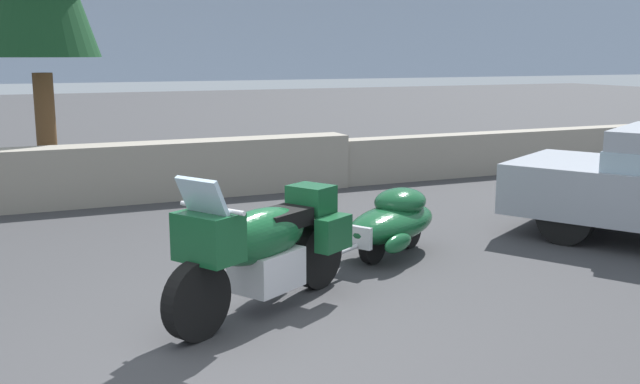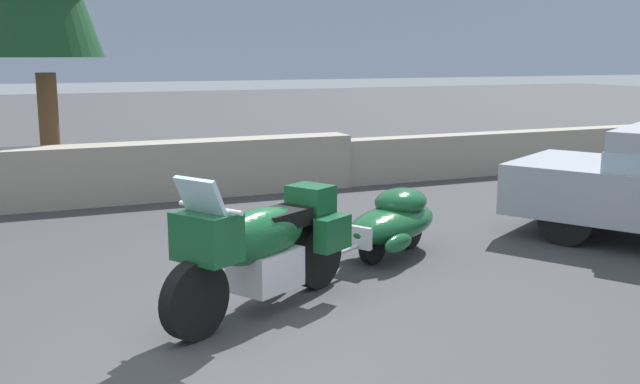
{
  "view_description": "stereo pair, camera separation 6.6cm",
  "coord_description": "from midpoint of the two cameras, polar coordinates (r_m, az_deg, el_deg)",
  "views": [
    {
      "loc": [
        -1.37,
        -5.17,
        2.29
      ],
      "look_at": [
        1.63,
        1.75,
        0.85
      ],
      "focal_mm": 40.64,
      "sensor_mm": 36.0,
      "label": 1
    },
    {
      "loc": [
        -1.31,
        -5.19,
        2.29
      ],
      "look_at": [
        1.63,
        1.75,
        0.85
      ],
      "focal_mm": 40.64,
      "sensor_mm": 36.0,
      "label": 2
    }
  ],
  "objects": [
    {
      "name": "distant_ridgeline",
      "position": [
        101.61,
        -22.79,
        13.23
      ],
      "size": [
        240.0,
        80.0,
        16.0
      ],
      "primitive_type": "cube",
      "color": "#99A8BF",
      "rests_on": "ground"
    },
    {
      "name": "touring_motorcycle",
      "position": [
        6.48,
        -4.37,
        -4.13
      ],
      "size": [
        2.06,
        1.43,
        1.33
      ],
      "color": "black",
      "rests_on": "ground"
    },
    {
      "name": "ground_plane",
      "position": [
        5.82,
        -7.91,
        -12.47
      ],
      "size": [
        80.0,
        80.0,
        0.0
      ],
      "primitive_type": "plane",
      "color": "#38383A"
    },
    {
      "name": "stone_guard_wall",
      "position": [
        11.63,
        -17.72,
        1.15
      ],
      "size": [
        24.0,
        0.6,
        0.91
      ],
      "color": "gray",
      "rests_on": "ground"
    },
    {
      "name": "car_shaped_trailer",
      "position": [
        8.35,
        6.0,
        -2.24
      ],
      "size": [
        2.08,
        1.43,
        0.76
      ],
      "color": "black",
      "rests_on": "ground"
    }
  ]
}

